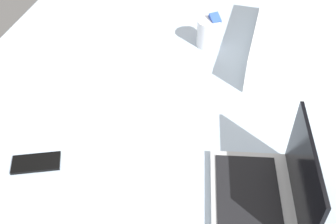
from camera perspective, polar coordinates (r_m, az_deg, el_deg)
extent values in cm
cube|color=silver|center=(160.32, -1.13, 1.82)|extent=(180.00, 140.00, 18.00)
cube|color=#B7BABC|center=(119.76, 11.35, -11.57)|extent=(37.02, 29.29, 2.00)
cube|color=black|center=(118.57, 10.70, -11.23)|extent=(31.88, 22.60, 0.40)
cube|color=black|center=(113.10, 17.72, -8.21)|extent=(32.50, 7.76, 21.00)
cylinder|color=silver|center=(169.94, 5.41, 10.48)|extent=(9.00, 9.00, 11.00)
cube|color=yellow|center=(170.95, 5.52, 10.07)|extent=(7.09, 6.76, 5.29)
cube|color=red|center=(170.37, 5.35, 11.35)|extent=(6.89, 7.73, 5.87)
cube|color=blue|center=(168.06, 6.27, 12.18)|extent=(6.50, 5.88, 4.80)
cube|color=black|center=(132.18, -17.21, -6.49)|extent=(11.70, 15.54, 0.80)
cube|color=white|center=(168.87, 17.52, 8.68)|extent=(52.00, 36.00, 13.00)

